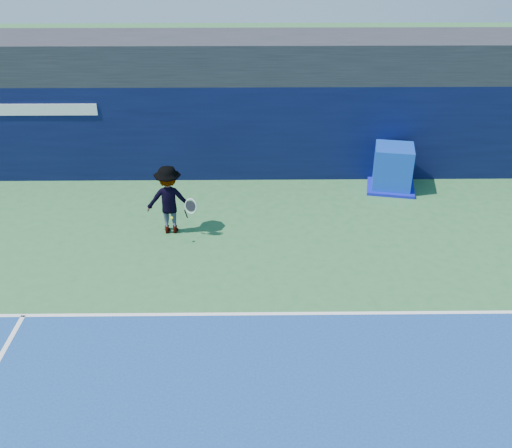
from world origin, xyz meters
name	(u,v)px	position (x,y,z in m)	size (l,w,h in m)	color
ground	(260,425)	(0.00, 0.00, 0.00)	(80.00, 80.00, 0.00)	#2D6534
baseline	(258,314)	(0.00, 3.00, 0.01)	(24.00, 0.10, 0.01)	white
stadium_band	(254,56)	(0.00, 11.50, 3.60)	(36.00, 3.00, 1.20)	black
back_wall_assembly	(254,130)	(0.00, 10.50, 1.50)	(36.00, 1.03, 3.00)	black
equipment_cart	(392,169)	(4.23, 9.36, 0.62)	(1.67, 1.67, 1.36)	#0B32A5
tennis_player	(169,200)	(-2.28, 6.67, 0.94)	(1.38, 0.77, 1.88)	silver
tennis_ball	(172,218)	(-2.14, 5.98, 0.76)	(0.07, 0.07, 0.07)	#D0D417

